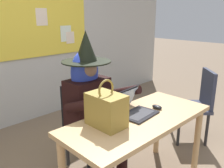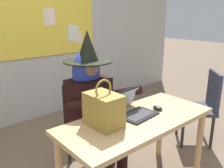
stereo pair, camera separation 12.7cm
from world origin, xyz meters
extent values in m
cube|color=#B2B2AD|center=(0.00, 2.13, 1.36)|extent=(6.55, 0.10, 2.72)
cube|color=yellow|center=(0.00, 2.07, 1.55)|extent=(2.40, 0.02, 1.20)
cube|color=#F4E0C6|center=(0.91, 2.05, 1.19)|extent=(0.17, 0.01, 0.19)
cube|color=white|center=(0.82, 2.05, 1.26)|extent=(0.21, 0.01, 0.25)
cube|color=#F4E0C6|center=(0.40, 2.05, 1.52)|extent=(0.21, 0.02, 0.24)
cube|color=tan|center=(0.09, -0.03, 0.70)|extent=(1.40, 0.63, 0.04)
cylinder|color=tan|center=(0.72, -0.28, 0.34)|extent=(0.06, 0.06, 0.68)
cylinder|color=tan|center=(0.73, 0.20, 0.34)|extent=(0.06, 0.06, 0.68)
cube|color=black|center=(0.02, 0.55, 0.41)|extent=(0.43, 0.43, 0.04)
cube|color=black|center=(0.02, 0.74, 0.66)|extent=(0.38, 0.05, 0.45)
cylinder|color=#262628|center=(0.20, 0.38, 0.20)|extent=(0.04, 0.04, 0.39)
cylinder|color=#262628|center=(-0.14, 0.38, 0.20)|extent=(0.04, 0.04, 0.39)
cylinder|color=#262628|center=(0.19, 0.72, 0.20)|extent=(0.04, 0.04, 0.39)
cylinder|color=#262628|center=(-0.15, 0.72, 0.20)|extent=(0.04, 0.04, 0.39)
cylinder|color=black|center=(0.14, 0.20, 0.22)|extent=(0.11, 0.11, 0.43)
cylinder|color=black|center=(-0.06, 0.19, 0.22)|extent=(0.11, 0.11, 0.43)
cylinder|color=black|center=(0.13, 0.36, 0.46)|extent=(0.17, 0.43, 0.15)
cylinder|color=black|center=(-0.07, 0.36, 0.46)|extent=(0.17, 0.43, 0.15)
cube|color=black|center=(0.02, 0.57, 0.69)|extent=(0.43, 0.28, 0.52)
cylinder|color=black|center=(0.28, 0.35, 0.81)|extent=(0.11, 0.47, 0.24)
cylinder|color=black|center=(-0.22, 0.33, 0.81)|extent=(0.11, 0.47, 0.24)
sphere|color=#A37A60|center=(0.02, 0.57, 1.05)|extent=(0.20, 0.20, 0.20)
ellipsoid|color=blue|center=(0.02, 0.60, 1.01)|extent=(0.31, 0.23, 0.44)
cylinder|color=black|center=(0.02, 0.57, 1.13)|extent=(0.48, 0.48, 0.01)
cone|color=black|center=(0.02, 0.57, 1.28)|extent=(0.21, 0.21, 0.29)
cube|color=black|center=(0.13, 0.00, 0.72)|extent=(0.34, 0.25, 0.01)
cube|color=#333338|center=(0.13, 0.00, 0.73)|extent=(0.28, 0.18, 0.00)
cube|color=black|center=(0.12, 0.16, 0.83)|extent=(0.33, 0.13, 0.21)
cube|color=#99B7E0|center=(0.12, 0.15, 0.83)|extent=(0.29, 0.11, 0.18)
ellipsoid|color=black|center=(0.36, -0.03, 0.73)|extent=(0.07, 0.11, 0.03)
cube|color=olive|center=(-0.21, 0.06, 0.85)|extent=(0.20, 0.30, 0.26)
torus|color=olive|center=(-0.21, 0.06, 1.02)|extent=(0.16, 0.02, 0.16)
cube|color=#2D3347|center=(1.28, 0.09, 0.44)|extent=(0.59, 0.59, 0.04)
cube|color=#2D3347|center=(1.41, -0.05, 0.69)|extent=(0.30, 0.29, 0.45)
cylinder|color=#262628|center=(1.03, 0.09, 0.21)|extent=(0.04, 0.04, 0.42)
cylinder|color=#262628|center=(1.28, 0.33, 0.21)|extent=(0.04, 0.04, 0.42)
cylinder|color=#262628|center=(1.27, -0.15, 0.21)|extent=(0.04, 0.04, 0.42)
cylinder|color=#262628|center=(1.52, 0.08, 0.21)|extent=(0.04, 0.04, 0.42)
camera|label=1|loc=(-1.39, -1.19, 1.57)|focal=38.37mm
camera|label=2|loc=(-1.30, -1.28, 1.57)|focal=38.37mm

